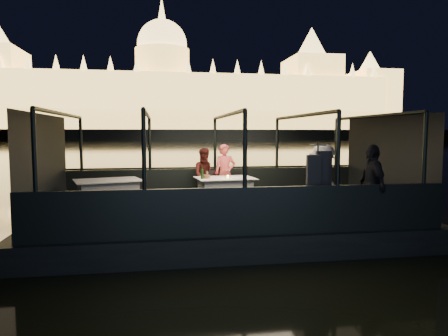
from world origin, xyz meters
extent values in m
plane|color=black|center=(0.00, 80.00, 0.00)|extent=(500.00, 500.00, 0.00)
cube|color=black|center=(0.00, 0.00, 0.00)|extent=(8.60, 4.40, 1.00)
cube|color=black|center=(0.00, 0.00, 0.48)|extent=(8.00, 4.00, 0.04)
cube|color=black|center=(0.00, 2.00, 0.95)|extent=(8.00, 0.08, 0.90)
cube|color=black|center=(0.00, -2.00, 0.95)|extent=(8.00, 0.08, 0.90)
cube|color=#423D33|center=(0.00, 210.00, 1.00)|extent=(400.00, 140.00, 6.00)
cube|color=white|center=(0.09, 0.84, 0.89)|extent=(1.55, 1.19, 0.77)
cube|color=silver|center=(-2.75, 0.59, 0.89)|extent=(1.74, 1.46, 0.80)
cube|color=black|center=(-0.22, 1.47, 0.95)|extent=(0.47, 0.47, 0.87)
cube|color=black|center=(0.20, 1.49, 0.95)|extent=(0.50, 0.50, 0.82)
imported|color=#E95654|center=(0.22, 1.63, 1.25)|extent=(0.59, 0.40, 1.59)
imported|color=#3A1210|center=(-0.32, 1.56, 1.25)|extent=(0.73, 0.58, 1.49)
imported|color=silver|center=(1.98, -0.89, 1.35)|extent=(0.87, 1.20, 1.66)
imported|color=black|center=(2.70, -1.65, 1.35)|extent=(0.48, 1.01, 1.66)
cylinder|color=#133413|center=(-0.51, 0.66, 1.42)|extent=(0.07, 0.07, 0.30)
cylinder|color=brown|center=(-0.40, 0.79, 1.31)|extent=(0.29, 0.29, 0.09)
cylinder|color=yellow|center=(0.15, 0.71, 1.31)|extent=(0.06, 0.06, 0.08)
cylinder|color=white|center=(0.36, 0.56, 1.27)|extent=(0.28, 0.28, 0.02)
cylinder|color=silver|center=(-0.38, 0.88, 1.27)|extent=(0.27, 0.27, 0.02)
camera|label=1|loc=(-1.52, -9.08, 2.38)|focal=32.00mm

